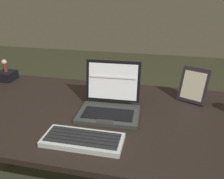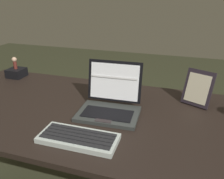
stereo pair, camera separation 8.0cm
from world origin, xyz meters
name	(u,v)px [view 2 (the right image)]	position (x,y,z in m)	size (l,w,h in m)	color
desk	(93,124)	(0.00, 0.00, 0.67)	(1.67, 0.76, 0.74)	black
laptop_front	(110,103)	(0.09, 0.01, 0.79)	(0.28, 0.24, 0.22)	#2E3230
external_keyboard	(78,138)	(0.04, -0.24, 0.75)	(0.30, 0.13, 0.02)	#B3BEB7
photo_frame	(198,88)	(0.47, 0.21, 0.83)	(0.15, 0.11, 0.17)	black
figurine_stand	(17,73)	(-0.65, 0.28, 0.77)	(0.10, 0.10, 0.06)	black
figurine	(15,62)	(-0.65, 0.28, 0.84)	(0.03, 0.03, 0.08)	#5D241D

